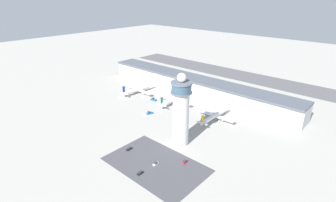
# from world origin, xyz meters

# --- Properties ---
(ground_plane) EXTENTS (1000.00, 1000.00, 0.00)m
(ground_plane) POSITION_xyz_m (0.00, 0.00, 0.00)
(ground_plane) COLOR #9E9B93
(terminal_building) EXTENTS (225.72, 25.00, 18.46)m
(terminal_building) POSITION_xyz_m (0.00, 70.00, 9.33)
(terminal_building) COLOR #B2B2B7
(terminal_building) RESTS_ON ground
(runway_strip) EXTENTS (338.58, 44.00, 0.01)m
(runway_strip) POSITION_xyz_m (0.00, 165.40, 0.00)
(runway_strip) COLOR #515154
(runway_strip) RESTS_ON ground
(control_tower) EXTENTS (14.58, 14.58, 52.76)m
(control_tower) POSITION_xyz_m (52.82, -16.63, 25.59)
(control_tower) COLOR silver
(control_tower) RESTS_ON ground
(parking_lot_surface) EXTENTS (64.00, 40.00, 0.01)m
(parking_lot_surface) POSITION_xyz_m (57.33, -46.63, 0.00)
(parking_lot_surface) COLOR #424247
(parking_lot_surface) RESTS_ON ground
(airplane_gate_alpha) EXTENTS (39.87, 39.67, 12.20)m
(airplane_gate_alpha) POSITION_xyz_m (-46.11, 31.84, 3.94)
(airplane_gate_alpha) COLOR white
(airplane_gate_alpha) RESTS_ON ground
(airplane_gate_bravo) EXTENTS (39.78, 37.49, 12.43)m
(airplane_gate_bravo) POSITION_xyz_m (1.34, 34.92, 4.11)
(airplane_gate_bravo) COLOR white
(airplane_gate_bravo) RESTS_ON ground
(airplane_gate_charlie) EXTENTS (34.48, 40.56, 11.43)m
(airplane_gate_charlie) POSITION_xyz_m (51.23, 31.90, 4.08)
(airplane_gate_charlie) COLOR white
(airplane_gate_charlie) RESTS_ON ground
(service_truck_catering) EXTENTS (4.44, 6.35, 2.45)m
(service_truck_catering) POSITION_xyz_m (0.89, 2.82, 0.84)
(service_truck_catering) COLOR black
(service_truck_catering) RESTS_ON ground
(service_truck_fuel) EXTENTS (6.54, 3.28, 2.85)m
(service_truck_fuel) POSITION_xyz_m (-18.69, 27.58, 0.99)
(service_truck_fuel) COLOR black
(service_truck_fuel) RESTS_ON ground
(service_truck_baggage) EXTENTS (6.05, 5.76, 2.83)m
(service_truck_baggage) POSITION_xyz_m (-49.24, 27.77, 0.98)
(service_truck_baggage) COLOR black
(service_truck_baggage) RESTS_ON ground
(car_maroon_suv) EXTENTS (2.09, 4.64, 1.48)m
(car_maroon_suv) POSITION_xyz_m (31.72, -46.82, 0.57)
(car_maroon_suv) COLOR black
(car_maroon_suv) RESTS_ON ground
(car_blue_compact) EXTENTS (1.84, 4.21, 1.44)m
(car_blue_compact) POSITION_xyz_m (56.91, -59.65, 0.56)
(car_blue_compact) COLOR black
(car_blue_compact) RESTS_ON ground
(car_red_hatchback) EXTENTS (1.96, 4.22, 1.45)m
(car_red_hatchback) POSITION_xyz_m (57.40, -46.60, 0.56)
(car_red_hatchback) COLOR black
(car_red_hatchback) RESTS_ON ground
(car_yellow_taxi) EXTENTS (1.95, 4.63, 1.55)m
(car_yellow_taxi) POSITION_xyz_m (69.94, -32.81, 0.60)
(car_yellow_taxi) COLOR black
(car_yellow_taxi) RESTS_ON ground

